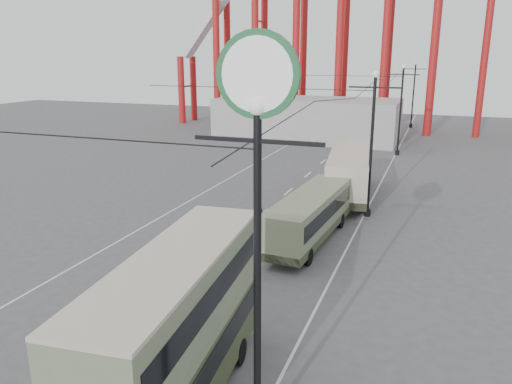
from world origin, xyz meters
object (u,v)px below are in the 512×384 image
at_px(single_decker_cream, 349,172).
at_px(double_decker_bus, 178,325).
at_px(lamp_post_near, 258,159).
at_px(pedestrian, 259,224).
at_px(single_decker_green, 310,215).

bearing_deg(single_decker_cream, double_decker_bus, -99.12).
distance_m(lamp_post_near, pedestrian, 16.78).
xyz_separation_m(single_decker_cream, pedestrian, (-3.12, -10.73, -0.93)).
bearing_deg(pedestrian, single_decker_cream, -118.22).
distance_m(single_decker_cream, pedestrian, 11.21).
bearing_deg(lamp_post_near, single_decker_green, 98.97).
height_order(lamp_post_near, pedestrian, lamp_post_near).
xyz_separation_m(double_decker_bus, single_decker_cream, (0.52, 24.76, -0.83)).
bearing_deg(double_decker_bus, single_decker_green, 84.08).
bearing_deg(single_decker_cream, pedestrian, -114.14).
bearing_deg(pedestrian, double_decker_bus, 88.51).
xyz_separation_m(lamp_post_near, single_decker_cream, (-2.03, 25.15, -5.94)).
bearing_deg(lamp_post_near, pedestrian, 109.66).
height_order(single_decker_green, pedestrian, single_decker_green).
relative_size(double_decker_bus, pedestrian, 4.73).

